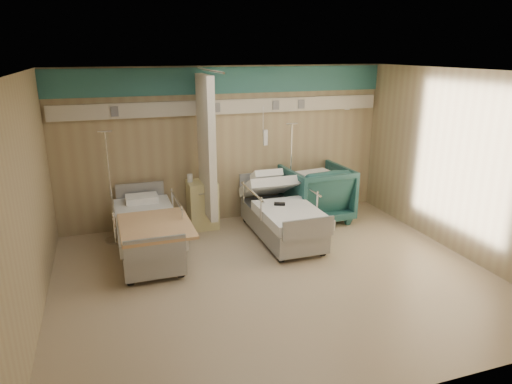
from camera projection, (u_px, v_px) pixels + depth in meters
ground at (275, 277)px, 6.41m from camera, size 6.00×5.00×0.00m
room_walls at (268, 143)px, 6.08m from camera, size 6.04×5.04×2.82m
bed_right at (281, 220)px, 7.68m from camera, size 1.00×2.16×0.63m
bed_left at (148, 236)px, 7.01m from camera, size 1.00×2.16×0.63m
bedside_cabinet at (203, 204)px, 8.11m from camera, size 0.50×0.48×0.85m
visitor_armchair at (316, 193)px, 8.44m from camera, size 1.16×1.19×1.03m
waffle_blanket at (318, 165)px, 8.23m from camera, size 0.68×0.62×0.07m
iv_stand_right at (290, 200)px, 8.55m from camera, size 0.32×0.32×1.81m
iv_stand_left at (114, 220)px, 7.52m from camera, size 0.33×0.33×1.86m
call_remote at (280, 204)px, 7.44m from camera, size 0.20×0.14×0.04m
tan_blanket at (156, 226)px, 6.52m from camera, size 1.01×1.27×0.04m
toiletry_bag at (210, 179)px, 7.95m from camera, size 0.22×0.16×0.11m
white_cup at (190, 178)px, 7.95m from camera, size 0.11×0.11×0.14m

